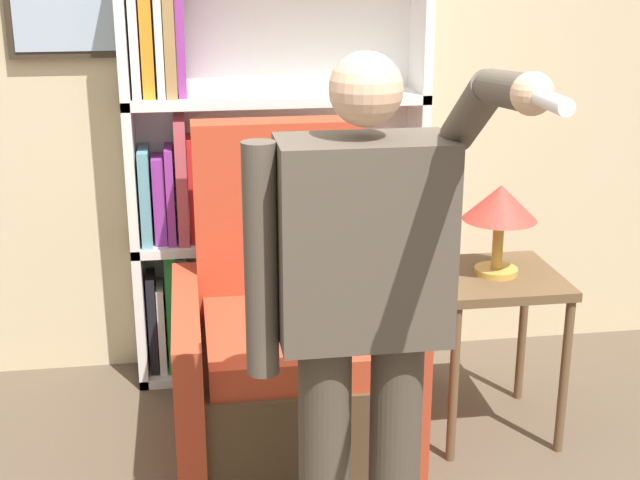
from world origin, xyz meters
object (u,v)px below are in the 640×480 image
object	(u,v)px
bookcase	(245,176)
side_table	(494,300)
table_lamp	(500,208)
person_standing	(362,311)
armchair	(288,352)

from	to	relation	value
bookcase	side_table	distance (m)	1.21
bookcase	side_table	size ratio (longest dim) A/B	2.83
side_table	table_lamp	bearing A→B (deg)	-90.00
side_table	table_lamp	size ratio (longest dim) A/B	1.88
table_lamp	side_table	bearing A→B (deg)	90.00
person_standing	armchair	bearing A→B (deg)	95.63
bookcase	table_lamp	world-z (taller)	bookcase
bookcase	side_table	xyz separation A→B (m)	(0.92, -0.69, -0.37)
armchair	side_table	world-z (taller)	armchair
person_standing	bookcase	bearing A→B (deg)	97.17
table_lamp	bookcase	bearing A→B (deg)	143.08
person_standing	table_lamp	bearing A→B (deg)	52.19
armchair	side_table	xyz separation A→B (m)	(0.82, -0.05, 0.19)
armchair	table_lamp	bearing A→B (deg)	-3.15
armchair	table_lamp	world-z (taller)	armchair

